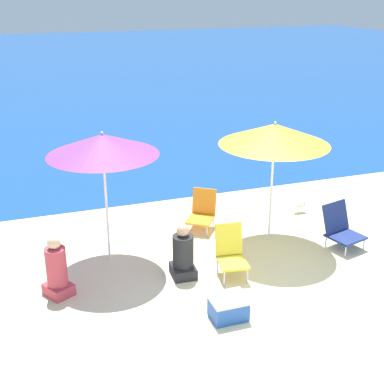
# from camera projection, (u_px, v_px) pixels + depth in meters

# --- Properties ---
(ground_plane) EXTENTS (60.00, 60.00, 0.00)m
(ground_plane) POSITION_uv_depth(u_px,v_px,m) (293.00, 325.00, 6.75)
(ground_plane) COLOR beige
(sea_water) EXTENTS (60.00, 40.00, 0.01)m
(sea_water) POSITION_uv_depth(u_px,v_px,m) (63.00, 65.00, 28.30)
(sea_water) COLOR #19478C
(sea_water) RESTS_ON ground
(beach_umbrella_yellow) EXTENTS (1.75, 1.75, 2.04)m
(beach_umbrella_yellow) POSITION_uv_depth(u_px,v_px,m) (275.00, 134.00, 8.30)
(beach_umbrella_yellow) COLOR white
(beach_umbrella_yellow) RESTS_ON ground
(beach_umbrella_purple) EXTENTS (1.64, 1.64, 2.06)m
(beach_umbrella_purple) POSITION_uv_depth(u_px,v_px,m) (103.00, 145.00, 7.67)
(beach_umbrella_purple) COLOR white
(beach_umbrella_purple) RESTS_ON ground
(beach_chair_yellow) EXTENTS (0.48, 0.62, 0.74)m
(beach_chair_yellow) POSITION_uv_depth(u_px,v_px,m) (231.00, 251.00, 7.82)
(beach_chair_yellow) COLOR silver
(beach_chair_yellow) RESTS_ON ground
(beach_chair_orange) EXTENTS (0.67, 0.71, 0.68)m
(beach_chair_orange) POSITION_uv_depth(u_px,v_px,m) (202.00, 211.00, 9.33)
(beach_chair_orange) COLOR silver
(beach_chair_orange) RESTS_ON ground
(beach_chair_navy) EXTENTS (0.64, 0.69, 0.71)m
(beach_chair_navy) POSITION_uv_depth(u_px,v_px,m) (341.00, 227.00, 8.67)
(beach_chair_navy) COLOR silver
(beach_chair_navy) RESTS_ON ground
(person_seated_near) EXTENTS (0.36, 0.42, 0.83)m
(person_seated_near) POSITION_uv_depth(u_px,v_px,m) (183.00, 255.00, 7.76)
(person_seated_near) COLOR #262628
(person_seated_near) RESTS_ON ground
(person_seated_far) EXTENTS (0.45, 0.47, 0.90)m
(person_seated_far) POSITION_uv_depth(u_px,v_px,m) (57.00, 270.00, 7.27)
(person_seated_far) COLOR #BF3F4C
(person_seated_far) RESTS_ON ground
(cooler_box) EXTENTS (0.46, 0.37, 0.31)m
(cooler_box) POSITION_uv_depth(u_px,v_px,m) (228.00, 307.00, 6.84)
(cooler_box) COLOR #2859B2
(cooler_box) RESTS_ON ground
(seagull) EXTENTS (0.27, 0.11, 0.23)m
(seagull) POSITION_uv_depth(u_px,v_px,m) (300.00, 206.00, 10.01)
(seagull) COLOR gold
(seagull) RESTS_ON ground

